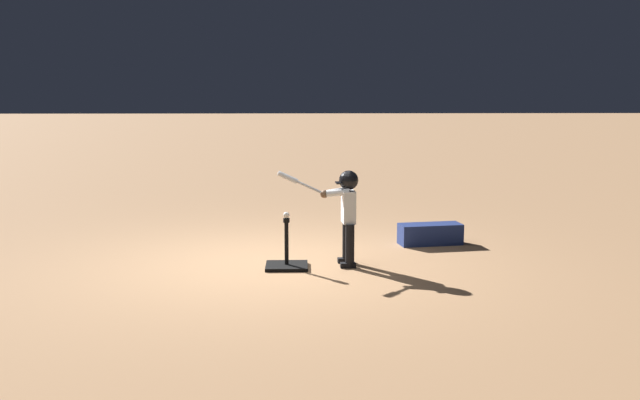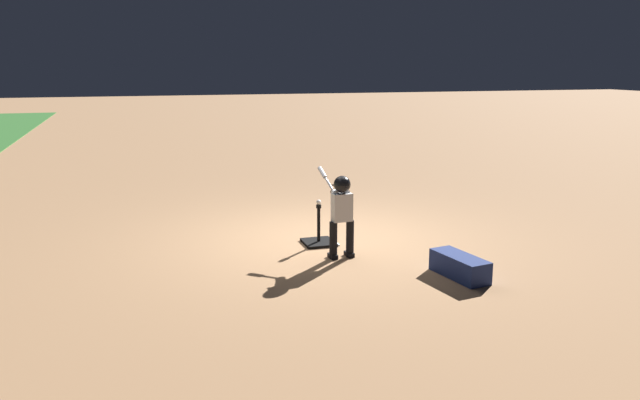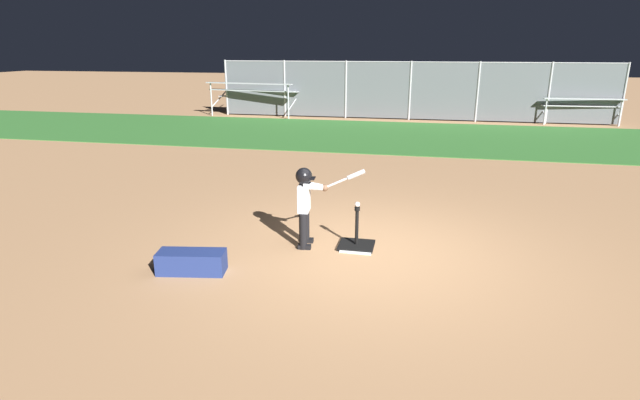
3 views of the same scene
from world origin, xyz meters
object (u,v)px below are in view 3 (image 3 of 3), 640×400
batter_child (306,197)px  bleachers_far_right (576,110)px  bleachers_center (261,98)px  baseball (357,204)px  bleachers_left_center (402,104)px  batting_tee (356,242)px  equipment_bag (192,262)px

batter_child → bleachers_far_right: bearing=63.0°
bleachers_center → baseball: bearing=-66.7°
bleachers_center → bleachers_left_center: bleachers_center is taller
batting_tee → equipment_bag: (-1.92, -1.26, 0.07)m
bleachers_far_right → equipment_bag: bleachers_far_right is taller
bleachers_center → bleachers_far_right: size_ratio=1.40×
batting_tee → baseball: bearing=180.0°
batting_tee → bleachers_center: (-5.90, 13.66, 0.60)m
batting_tee → bleachers_far_right: size_ratio=0.21×
batter_child → equipment_bag: 1.77m
batter_child → bleachers_left_center: 14.40m
equipment_bag → bleachers_left_center: bearing=73.8°
bleachers_center → batter_child: bearing=-69.3°
baseball → equipment_bag: baseball is taller
bleachers_far_right → equipment_bag: (-8.23, -14.90, -0.34)m
baseball → bleachers_far_right: size_ratio=0.03×
baseball → bleachers_center: size_ratio=0.02×
bleachers_left_center → equipment_bag: 15.65m
baseball → equipment_bag: 2.34m
batter_child → bleachers_left_center: size_ratio=0.35×
batting_tee → bleachers_left_center: 14.29m
baseball → bleachers_left_center: bleachers_left_center is taller
batting_tee → batter_child: size_ratio=0.52×
batter_child → equipment_bag: bearing=-136.5°
bleachers_left_center → equipment_bag: size_ratio=3.87×
bleachers_left_center → equipment_bag: (-1.81, -15.54, -0.32)m
bleachers_center → batting_tee: bearing=-66.7°
batting_tee → bleachers_left_center: (-0.10, 14.28, 0.39)m
batting_tee → bleachers_far_right: bleachers_far_right is taller
batter_child → batting_tee: bearing=8.4°
baseball → bleachers_center: bleachers_center is taller
batter_child → bleachers_center: (-5.19, 13.76, -0.05)m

